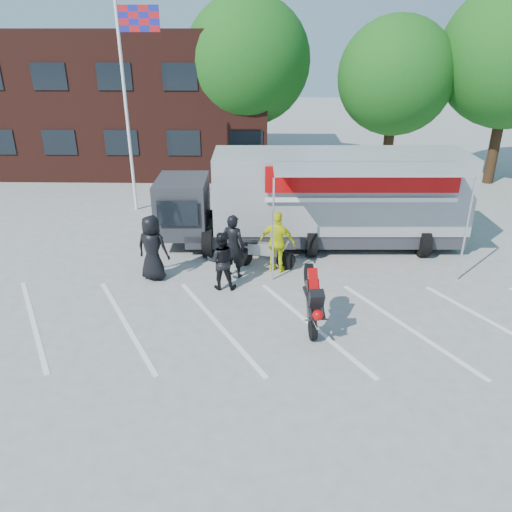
{
  "coord_description": "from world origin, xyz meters",
  "views": [
    {
      "loc": [
        -0.98,
        -9.92,
        6.85
      ],
      "look_at": [
        -1.27,
        2.41,
        1.3
      ],
      "focal_mm": 35.0,
      "sensor_mm": 36.0,
      "label": 1
    }
  ],
  "objects_px": {
    "transporter_truck": "(321,244)",
    "spectator_leather_c": "(221,261)",
    "spectator_hivis": "(278,242)",
    "parked_motorcycle": "(264,267)",
    "tree_left": "(247,61)",
    "stunt_bike_rider": "(308,326)",
    "tree_mid": "(396,77)",
    "tree_right": "(512,56)",
    "spectator_leather_b": "(233,246)",
    "spectator_leather_a": "(152,248)",
    "flagpole": "(130,84)"
  },
  "relations": [
    {
      "from": "spectator_hivis",
      "to": "spectator_leather_a",
      "type": "bearing_deg",
      "value": 28.41
    },
    {
      "from": "spectator_leather_a",
      "to": "spectator_leather_c",
      "type": "xyz_separation_m",
      "value": [
        2.1,
        -0.57,
        -0.13
      ]
    },
    {
      "from": "tree_left",
      "to": "transporter_truck",
      "type": "xyz_separation_m",
      "value": [
        2.94,
        -9.64,
        -5.57
      ]
    },
    {
      "from": "tree_mid",
      "to": "spectator_leather_a",
      "type": "distance_m",
      "value": 15.28
    },
    {
      "from": "spectator_leather_b",
      "to": "spectator_leather_c",
      "type": "bearing_deg",
      "value": 89.99
    },
    {
      "from": "spectator_hivis",
      "to": "spectator_leather_c",
      "type": "bearing_deg",
      "value": 54.82
    },
    {
      "from": "spectator_leather_c",
      "to": "tree_left",
      "type": "bearing_deg",
      "value": -91.14
    },
    {
      "from": "parked_motorcycle",
      "to": "spectator_leather_c",
      "type": "xyz_separation_m",
      "value": [
        -1.23,
        -1.43,
        0.87
      ]
    },
    {
      "from": "transporter_truck",
      "to": "stunt_bike_rider",
      "type": "distance_m",
      "value": 5.44
    },
    {
      "from": "spectator_leather_a",
      "to": "spectator_leather_b",
      "type": "bearing_deg",
      "value": -159.08
    },
    {
      "from": "tree_mid",
      "to": "spectator_hivis",
      "type": "distance_m",
      "value": 12.84
    },
    {
      "from": "tree_mid",
      "to": "spectator_leather_a",
      "type": "xyz_separation_m",
      "value": [
        -9.37,
        -11.41,
        -3.94
      ]
    },
    {
      "from": "stunt_bike_rider",
      "to": "spectator_leather_c",
      "type": "relative_size",
      "value": 1.08
    },
    {
      "from": "tree_left",
      "to": "transporter_truck",
      "type": "height_order",
      "value": "tree_left"
    },
    {
      "from": "stunt_bike_rider",
      "to": "spectator_hivis",
      "type": "relative_size",
      "value": 0.96
    },
    {
      "from": "parked_motorcycle",
      "to": "spectator_hivis",
      "type": "bearing_deg",
      "value": -112.76
    },
    {
      "from": "transporter_truck",
      "to": "tree_mid",
      "type": "bearing_deg",
      "value": 63.51
    },
    {
      "from": "spectator_leather_b",
      "to": "spectator_leather_c",
      "type": "distance_m",
      "value": 0.86
    },
    {
      "from": "transporter_truck",
      "to": "stunt_bike_rider",
      "type": "bearing_deg",
      "value": -100.3
    },
    {
      "from": "tree_mid",
      "to": "spectator_leather_b",
      "type": "distance_m",
      "value": 13.76
    },
    {
      "from": "tree_right",
      "to": "parked_motorcycle",
      "type": "bearing_deg",
      "value": -137.68
    },
    {
      "from": "spectator_leather_b",
      "to": "spectator_hivis",
      "type": "bearing_deg",
      "value": -145.29
    },
    {
      "from": "tree_mid",
      "to": "spectator_leather_c",
      "type": "bearing_deg",
      "value": -121.25
    },
    {
      "from": "stunt_bike_rider",
      "to": "spectator_leather_a",
      "type": "xyz_separation_m",
      "value": [
        -4.46,
        2.6,
        1.0
      ]
    },
    {
      "from": "tree_mid",
      "to": "tree_right",
      "type": "height_order",
      "value": "tree_right"
    },
    {
      "from": "stunt_bike_rider",
      "to": "spectator_leather_a",
      "type": "height_order",
      "value": "spectator_leather_a"
    },
    {
      "from": "spectator_leather_b",
      "to": "spectator_hivis",
      "type": "xyz_separation_m",
      "value": [
        1.34,
        0.35,
        -0.02
      ]
    },
    {
      "from": "tree_right",
      "to": "parked_motorcycle",
      "type": "relative_size",
      "value": 4.53
    },
    {
      "from": "tree_left",
      "to": "spectator_leather_c",
      "type": "xyz_separation_m",
      "value": [
        -0.27,
        -12.98,
        -4.7
      ]
    },
    {
      "from": "tree_left",
      "to": "spectator_leather_b",
      "type": "distance_m",
      "value": 13.01
    },
    {
      "from": "tree_right",
      "to": "spectator_leather_b",
      "type": "xyz_separation_m",
      "value": [
        -11.98,
        -10.68,
        -4.89
      ]
    },
    {
      "from": "tree_left",
      "to": "flagpole",
      "type": "bearing_deg",
      "value": -125.28
    },
    {
      "from": "spectator_leather_c",
      "to": "spectator_hivis",
      "type": "height_order",
      "value": "spectator_hivis"
    },
    {
      "from": "flagpole",
      "to": "tree_mid",
      "type": "bearing_deg",
      "value": 23.97
    },
    {
      "from": "transporter_truck",
      "to": "spectator_leather_c",
      "type": "xyz_separation_m",
      "value": [
        -3.21,
        -3.34,
        0.87
      ]
    },
    {
      "from": "tree_mid",
      "to": "spectator_leather_b",
      "type": "relative_size",
      "value": 3.88
    },
    {
      "from": "tree_right",
      "to": "spectator_leather_a",
      "type": "relative_size",
      "value": 4.56
    },
    {
      "from": "tree_right",
      "to": "parked_motorcycle",
      "type": "distance_m",
      "value": 16.05
    },
    {
      "from": "tree_mid",
      "to": "spectator_leather_a",
      "type": "bearing_deg",
      "value": -129.38
    },
    {
      "from": "transporter_truck",
      "to": "spectator_leather_b",
      "type": "relative_size",
      "value": 5.17
    },
    {
      "from": "parked_motorcycle",
      "to": "spectator_leather_c",
      "type": "height_order",
      "value": "spectator_leather_c"
    },
    {
      "from": "flagpole",
      "to": "spectator_leather_a",
      "type": "distance_m",
      "value": 7.82
    },
    {
      "from": "spectator_leather_b",
      "to": "spectator_leather_a",
      "type": "bearing_deg",
      "value": 25.42
    },
    {
      "from": "parked_motorcycle",
      "to": "spectator_leather_b",
      "type": "xyz_separation_m",
      "value": [
        -0.94,
        -0.63,
        0.99
      ]
    },
    {
      "from": "tree_left",
      "to": "spectator_leather_c",
      "type": "bearing_deg",
      "value": -91.2
    },
    {
      "from": "spectator_leather_c",
      "to": "spectator_hivis",
      "type": "bearing_deg",
      "value": -144.58
    },
    {
      "from": "tree_mid",
      "to": "spectator_leather_b",
      "type": "bearing_deg",
      "value": -121.98
    },
    {
      "from": "spectator_leather_b",
      "to": "flagpole",
      "type": "bearing_deg",
      "value": -35.55
    },
    {
      "from": "parked_motorcycle",
      "to": "spectator_hivis",
      "type": "height_order",
      "value": "spectator_hivis"
    },
    {
      "from": "tree_right",
      "to": "spectator_leather_b",
      "type": "bearing_deg",
      "value": -138.28
    }
  ]
}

